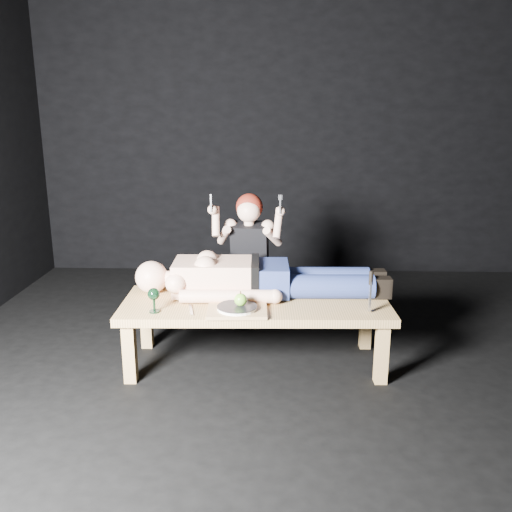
% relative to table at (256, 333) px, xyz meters
% --- Properties ---
extents(ground, '(5.00, 5.00, 0.00)m').
position_rel_table_xyz_m(ground, '(0.20, -0.24, -0.23)').
color(ground, black).
rests_on(ground, ground).
extents(back_wall, '(5.00, 0.00, 5.00)m').
position_rel_table_xyz_m(back_wall, '(0.20, 2.26, 1.27)').
color(back_wall, black).
rests_on(back_wall, ground).
extents(table, '(1.79, 0.71, 0.45)m').
position_rel_table_xyz_m(table, '(0.00, 0.00, 0.00)').
color(table, tan).
rests_on(table, ground).
extents(lying_man, '(1.94, 0.64, 0.29)m').
position_rel_table_xyz_m(lying_man, '(0.05, 0.17, 0.37)').
color(lying_man, '#DBAE8D').
rests_on(lying_man, table).
extents(kneeling_woman, '(0.65, 0.72, 1.12)m').
position_rel_table_xyz_m(kneeling_woman, '(-0.06, 0.63, 0.34)').
color(kneeling_woman, black).
rests_on(kneeling_woman, ground).
extents(serving_tray, '(0.38, 0.29, 0.02)m').
position_rel_table_xyz_m(serving_tray, '(-0.11, -0.21, 0.24)').
color(serving_tray, tan).
rests_on(serving_tray, table).
extents(plate, '(0.26, 0.26, 0.02)m').
position_rel_table_xyz_m(plate, '(-0.11, -0.21, 0.26)').
color(plate, white).
rests_on(plate, serving_tray).
extents(apple, '(0.08, 0.08, 0.08)m').
position_rel_table_xyz_m(apple, '(-0.09, -0.20, 0.31)').
color(apple, '#4B9D21').
rests_on(apple, plate).
extents(goblet, '(0.08, 0.08, 0.16)m').
position_rel_table_xyz_m(goblet, '(-0.63, -0.22, 0.30)').
color(goblet, black).
rests_on(goblet, table).
extents(fork_flat, '(0.06, 0.19, 0.01)m').
position_rel_table_xyz_m(fork_flat, '(-0.41, -0.18, 0.23)').
color(fork_flat, '#B2B2B7').
rests_on(fork_flat, table).
extents(knife_flat, '(0.05, 0.19, 0.01)m').
position_rel_table_xyz_m(knife_flat, '(0.05, -0.17, 0.23)').
color(knife_flat, '#B2B2B7').
rests_on(knife_flat, table).
extents(spoon_flat, '(0.16, 0.13, 0.01)m').
position_rel_table_xyz_m(spoon_flat, '(-0.01, -0.12, 0.23)').
color(spoon_flat, '#B2B2B7').
rests_on(spoon_flat, table).
extents(carving_knife, '(0.04, 0.04, 0.27)m').
position_rel_table_xyz_m(carving_knife, '(0.72, -0.18, 0.36)').
color(carving_knife, '#B2B2B7').
rests_on(carving_knife, table).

